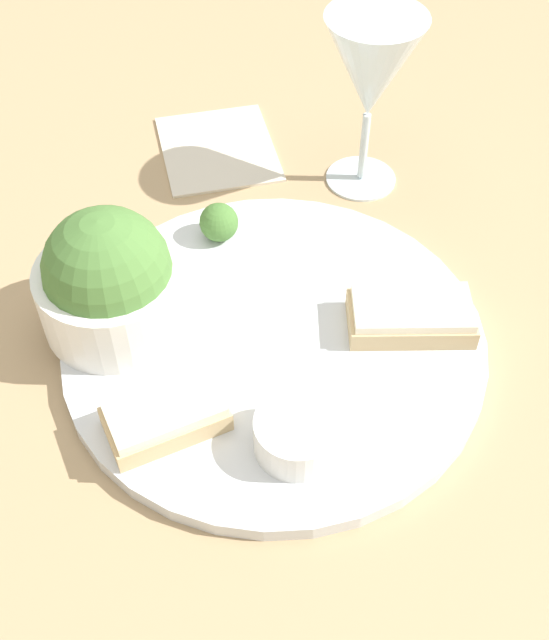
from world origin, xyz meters
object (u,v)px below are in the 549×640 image
at_px(salad_bowl, 110,281).
at_px(cheese_toast_far, 165,416).
at_px(cheese_toast_near, 411,316).
at_px(napkin, 218,148).
at_px(sauce_ramekin, 297,433).
at_px(wine_glass, 372,72).

distance_m(salad_bowl, cheese_toast_far, 0.12).
bearing_deg(cheese_toast_near, salad_bowl, 169.32).
xyz_separation_m(salad_bowl, napkin, (0.11, 0.23, -0.06)).
distance_m(salad_bowl, sauce_ramekin, 0.19).
height_order(cheese_toast_near, wine_glass, wine_glass).
distance_m(salad_bowl, cheese_toast_near, 0.24).
height_order(wine_glass, napkin, wine_glass).
bearing_deg(cheese_toast_near, napkin, 114.86).
height_order(sauce_ramekin, napkin, sauce_ramekin).
relative_size(cheese_toast_near, napkin, 0.76).
bearing_deg(wine_glass, cheese_toast_near, -92.13).
bearing_deg(salad_bowl, cheese_toast_near, -10.68).
distance_m(sauce_ramekin, napkin, 0.38).
xyz_separation_m(cheese_toast_far, napkin, (0.07, 0.34, -0.02)).
height_order(salad_bowl, sauce_ramekin, salad_bowl).
distance_m(sauce_ramekin, cheese_toast_near, 0.15).
xyz_separation_m(salad_bowl, sauce_ramekin, (0.12, -0.14, -0.03)).
bearing_deg(sauce_ramekin, napkin, 92.62).
bearing_deg(cheese_toast_near, sauce_ramekin, -138.34).
height_order(sauce_ramekin, cheese_toast_far, sauce_ramekin).
height_order(salad_bowl, wine_glass, wine_glass).
xyz_separation_m(salad_bowl, cheese_toast_far, (0.03, -0.11, -0.03)).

